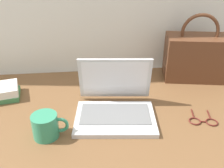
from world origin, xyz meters
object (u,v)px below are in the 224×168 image
Objects in this scene: eyeglasses at (203,121)px; handbag at (196,56)px; coffee_mug at (46,126)px; remote_control_near at (107,82)px; laptop at (115,104)px.

eyeglasses is 0.37× the size of handbag.
coffee_mug reaches higher than remote_control_near.
laptop is at bearing -87.85° from remote_control_near.
laptop reaches higher than remote_control_near.
laptop is 0.53m from handbag.
coffee_mug is at bearing -150.49° from handbag.
remote_control_near is at bearing 92.15° from laptop.
eyeglasses is (0.34, -0.34, -0.01)m from remote_control_near.
handbag is at bearing 29.51° from coffee_mug.
laptop reaches higher than coffee_mug.
handbag is at bearing 32.67° from laptop.
laptop is 0.35m from eyeglasses.
laptop is at bearing 23.66° from coffee_mug.
coffee_mug is 0.39× the size of handbag.
coffee_mug is 0.44m from remote_control_near.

